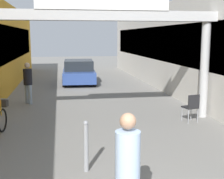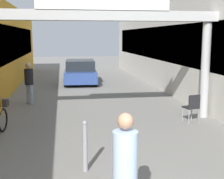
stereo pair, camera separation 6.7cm
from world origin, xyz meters
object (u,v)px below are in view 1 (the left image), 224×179
object	(u,v)px
parked_car_blue	(79,72)
pedestrian_carrying_crate	(28,80)
pedestrian_with_dog	(128,165)
cafe_chair_black_nearer	(192,106)
bollard_post_metal	(86,146)

from	to	relation	value
parked_car_blue	pedestrian_carrying_crate	bearing A→B (deg)	-113.63
pedestrian_with_dog	pedestrian_carrying_crate	bearing A→B (deg)	103.64
pedestrian_carrying_crate	cafe_chair_black_nearer	xyz separation A→B (m)	(5.25, -3.68, -0.40)
pedestrian_with_dog	bollard_post_metal	world-z (taller)	pedestrian_with_dog
pedestrian_with_dog	parked_car_blue	bearing A→B (deg)	89.13
cafe_chair_black_nearer	bollard_post_metal	bearing A→B (deg)	-139.42
pedestrian_carrying_crate	bollard_post_metal	world-z (taller)	pedestrian_carrying_crate
parked_car_blue	pedestrian_with_dog	bearing A→B (deg)	-90.87
pedestrian_carrying_crate	cafe_chair_black_nearer	distance (m)	6.42
pedestrian_with_dog	bollard_post_metal	xyz separation A→B (m)	(-0.39, 2.00, -0.42)
pedestrian_carrying_crate	cafe_chair_black_nearer	size ratio (longest dim) A/B	1.85
pedestrian_with_dog	bollard_post_metal	distance (m)	2.08
pedestrian_carrying_crate	parked_car_blue	distance (m)	5.81
cafe_chair_black_nearer	parked_car_blue	size ratio (longest dim) A/B	0.22
bollard_post_metal	parked_car_blue	xyz separation A→B (m)	(0.61, 12.02, 0.12)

